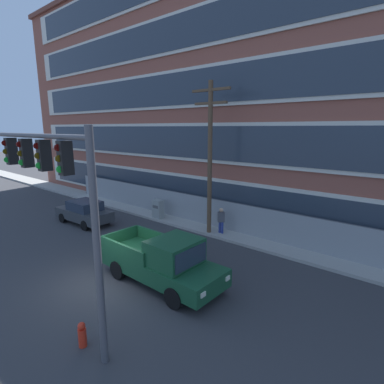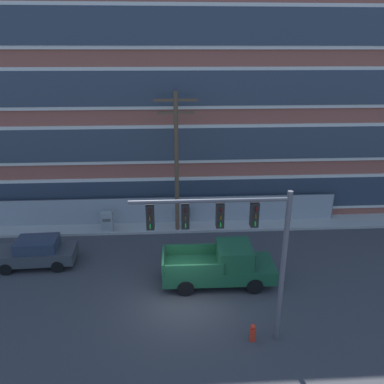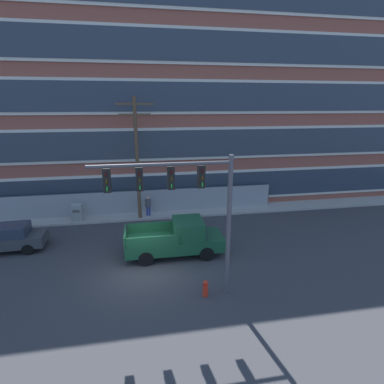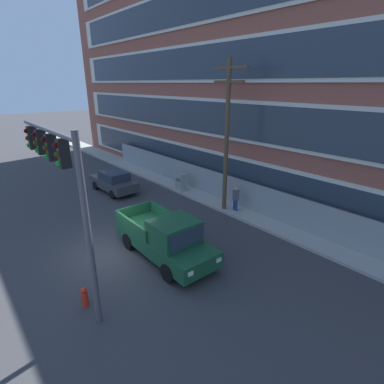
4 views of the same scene
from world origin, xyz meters
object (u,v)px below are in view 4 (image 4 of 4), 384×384
Objects in this scene: sedan_dark_grey at (114,181)px; fire_hydrant at (85,297)px; utility_pole_near_corner at (227,132)px; pedestrian_near_cabinet at (236,198)px; pickup_truck_dark_green at (166,238)px; electrical_cabinet at (181,183)px; traffic_signal_mast at (60,173)px.

fire_hydrant is (10.50, -6.30, -0.42)m from sedan_dark_grey.
pedestrian_near_cabinet is (0.63, 0.34, -3.92)m from utility_pole_near_corner.
pickup_truck_dark_green is at bearing -70.59° from utility_pole_near_corner.
pedestrian_near_cabinet is (5.09, 0.27, 0.26)m from electrical_cabinet.
fire_hydrant is (2.17, -10.27, -0.59)m from pedestrian_near_cabinet.
pickup_truck_dark_green reaches higher than pedestrian_near_cabinet.
pickup_truck_dark_green is 4.21m from fire_hydrant.
fire_hydrant is at bearing -79.62° from pickup_truck_dark_green.
traffic_signal_mast is 4.48m from fire_hydrant.
traffic_signal_mast is at bearing -92.25° from pickup_truck_dark_green.
fire_hydrant is at bearing -30.97° from sedan_dark_grey.
sedan_dark_grey is 9.44m from utility_pole_near_corner.
utility_pole_near_corner is at bearing -151.32° from pedestrian_near_cabinet.
pickup_truck_dark_green is at bearing 87.75° from traffic_signal_mast.
sedan_dark_grey is 3.03× the size of electrical_cabinet.
sedan_dark_grey is 12.25m from fire_hydrant.
pedestrian_near_cabinet is (-1.42, 6.17, 0.01)m from pickup_truck_dark_green.
pickup_truck_dark_green is 3.93× the size of electrical_cabinet.
utility_pole_near_corner is at bearing 100.89° from traffic_signal_mast.
electrical_cabinet reaches higher than fire_hydrant.
fire_hydrant is (0.91, -0.08, -4.38)m from traffic_signal_mast.
electrical_cabinet is (3.23, 3.70, -0.09)m from sedan_dark_grey.
utility_pole_near_corner reaches higher than traffic_signal_mast.
electrical_cabinet is at bearing -176.98° from pedestrian_near_cabinet.
pickup_truck_dark_green is 6.33m from pedestrian_near_cabinet.
traffic_signal_mast is at bearing -32.99° from sedan_dark_grey.
utility_pole_near_corner reaches higher than sedan_dark_grey.
sedan_dark_grey is 4.91m from electrical_cabinet.
utility_pole_near_corner is at bearing -0.97° from electrical_cabinet.
electrical_cabinet is 12.37m from fire_hydrant.
sedan_dark_grey is at bearing 147.01° from traffic_signal_mast.
electrical_cabinet is 0.84× the size of pedestrian_near_cabinet.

